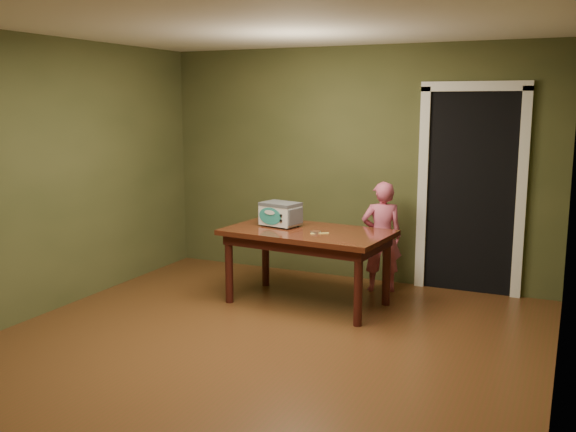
# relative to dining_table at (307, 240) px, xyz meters

# --- Properties ---
(floor) EXTENTS (5.00, 5.00, 0.00)m
(floor) POSITION_rel_dining_table_xyz_m (0.08, -1.38, -0.65)
(floor) COLOR #562D18
(floor) RESTS_ON ground
(room_shell) EXTENTS (4.52, 5.02, 2.61)m
(room_shell) POSITION_rel_dining_table_xyz_m (0.08, -1.38, 1.06)
(room_shell) COLOR #4D4F2A
(room_shell) RESTS_ON ground
(doorway) EXTENTS (1.10, 0.66, 2.25)m
(doorway) POSITION_rel_dining_table_xyz_m (1.38, 1.40, 0.41)
(doorway) COLOR black
(doorway) RESTS_ON ground
(dining_table) EXTENTS (1.67, 1.04, 0.75)m
(dining_table) POSITION_rel_dining_table_xyz_m (0.00, 0.00, 0.00)
(dining_table) COLOR #3D1B0D
(dining_table) RESTS_ON floor
(toy_oven) EXTENTS (0.44, 0.34, 0.24)m
(toy_oven) POSITION_rel_dining_table_xyz_m (-0.33, 0.08, 0.23)
(toy_oven) COLOR #4C4F54
(toy_oven) RESTS_ON dining_table
(baking_pan) EXTENTS (0.10, 0.10, 0.02)m
(baking_pan) POSITION_rel_dining_table_xyz_m (0.13, -0.11, 0.11)
(baking_pan) COLOR silver
(baking_pan) RESTS_ON dining_table
(spatula) EXTENTS (0.16, 0.12, 0.01)m
(spatula) POSITION_rel_dining_table_xyz_m (0.17, -0.12, 0.10)
(spatula) COLOR #ECDB66
(spatula) RESTS_ON dining_table
(child) EXTENTS (0.51, 0.43, 1.18)m
(child) POSITION_rel_dining_table_xyz_m (0.54, 0.74, -0.06)
(child) COLOR #D05577
(child) RESTS_ON floor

